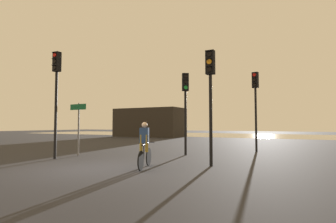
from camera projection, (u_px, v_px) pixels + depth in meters
ground_plane at (87, 169)px, 8.96m from camera, size 120.00×120.00×0.00m
water_strip at (253, 136)px, 37.58m from camera, size 80.00×16.00×0.01m
distant_building at (149, 123)px, 34.10m from camera, size 8.92×4.00×3.66m
traffic_light_far_right at (255, 96)px, 14.96m from camera, size 0.37×0.39×4.55m
traffic_light_near_right at (210, 85)px, 9.78m from camera, size 0.32×0.34×4.32m
traffic_light_near_left at (56, 85)px, 11.86m from camera, size 0.32×0.34×4.84m
traffic_light_center at (185, 98)px, 13.29m from camera, size 0.40×0.42×4.15m
direction_sign_post at (78, 121)px, 12.94m from camera, size 1.10×0.14×2.60m
cyclist at (145, 145)px, 9.18m from camera, size 0.64×1.64×1.62m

